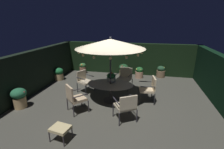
{
  "coord_description": "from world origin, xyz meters",
  "views": [
    {
      "loc": [
        1.06,
        -5.64,
        3.01
      ],
      "look_at": [
        -0.24,
        0.36,
        1.0
      ],
      "focal_mm": 26.16,
      "sensor_mm": 36.0,
      "label": 1
    }
  ],
  "objects_px": {
    "centerpiece_planter": "(111,77)",
    "patio_chair_southeast": "(84,80)",
    "patio_chair_northeast": "(149,88)",
    "potted_plant_back_center": "(161,72)",
    "patio_chair_east": "(125,77)",
    "potted_plant_front_corner": "(59,74)",
    "potted_plant_right_far": "(83,68)",
    "potted_plant_left_near": "(139,72)",
    "patio_dining_table": "(110,87)",
    "ottoman_footrest": "(60,129)",
    "potted_plant_back_right": "(123,70)",
    "patio_chair_south": "(74,97)",
    "patio_chair_north": "(126,105)",
    "patio_umbrella": "(110,44)",
    "potted_plant_left_far": "(19,97)"
  },
  "relations": [
    {
      "from": "centerpiece_planter",
      "to": "patio_chair_southeast",
      "type": "xyz_separation_m",
      "value": [
        -1.34,
        0.47,
        -0.38
      ]
    },
    {
      "from": "patio_chair_northeast",
      "to": "potted_plant_back_center",
      "type": "height_order",
      "value": "patio_chair_northeast"
    },
    {
      "from": "patio_chair_east",
      "to": "potted_plant_front_corner",
      "type": "distance_m",
      "value": 3.62
    },
    {
      "from": "patio_chair_northeast",
      "to": "potted_plant_right_far",
      "type": "relative_size",
      "value": 1.58
    },
    {
      "from": "patio_chair_northeast",
      "to": "potted_plant_left_near",
      "type": "height_order",
      "value": "patio_chair_northeast"
    },
    {
      "from": "patio_dining_table",
      "to": "ottoman_footrest",
      "type": "distance_m",
      "value": 2.62
    },
    {
      "from": "patio_dining_table",
      "to": "potted_plant_back_right",
      "type": "relative_size",
      "value": 2.47
    },
    {
      "from": "patio_chair_south",
      "to": "ottoman_footrest",
      "type": "xyz_separation_m",
      "value": [
        0.22,
        -1.39,
        -0.24
      ]
    },
    {
      "from": "centerpiece_planter",
      "to": "patio_chair_northeast",
      "type": "bearing_deg",
      "value": 3.16
    },
    {
      "from": "patio_chair_southeast",
      "to": "patio_chair_north",
      "type": "bearing_deg",
      "value": -41.76
    },
    {
      "from": "patio_chair_south",
      "to": "ottoman_footrest",
      "type": "height_order",
      "value": "patio_chair_south"
    },
    {
      "from": "potted_plant_left_near",
      "to": "patio_umbrella",
      "type": "bearing_deg",
      "value": -107.31
    },
    {
      "from": "patio_chair_northeast",
      "to": "potted_plant_back_right",
      "type": "bearing_deg",
      "value": 116.32
    },
    {
      "from": "centerpiece_planter",
      "to": "potted_plant_left_near",
      "type": "distance_m",
      "value": 3.11
    },
    {
      "from": "potted_plant_back_center",
      "to": "potted_plant_left_far",
      "type": "xyz_separation_m",
      "value": [
        -5.22,
        -4.64,
        0.1
      ]
    },
    {
      "from": "potted_plant_back_center",
      "to": "ottoman_footrest",
      "type": "bearing_deg",
      "value": -116.21
    },
    {
      "from": "patio_umbrella",
      "to": "patio_chair_northeast",
      "type": "xyz_separation_m",
      "value": [
        1.47,
        0.24,
        -1.66
      ]
    },
    {
      "from": "potted_plant_right_far",
      "to": "potted_plant_left_far",
      "type": "bearing_deg",
      "value": -98.64
    },
    {
      "from": "ottoman_footrest",
      "to": "patio_chair_east",
      "type": "bearing_deg",
      "value": 73.95
    },
    {
      "from": "patio_umbrella",
      "to": "potted_plant_left_far",
      "type": "height_order",
      "value": "patio_umbrella"
    },
    {
      "from": "patio_chair_north",
      "to": "patio_chair_northeast",
      "type": "distance_m",
      "value": 1.66
    },
    {
      "from": "patio_chair_south",
      "to": "centerpiece_planter",
      "type": "bearing_deg",
      "value": 51.71
    },
    {
      "from": "patio_umbrella",
      "to": "potted_plant_front_corner",
      "type": "bearing_deg",
      "value": 151.33
    },
    {
      "from": "ottoman_footrest",
      "to": "patio_chair_north",
      "type": "bearing_deg",
      "value": 38.28
    },
    {
      "from": "patio_dining_table",
      "to": "patio_chair_northeast",
      "type": "relative_size",
      "value": 1.77
    },
    {
      "from": "patio_chair_north",
      "to": "potted_plant_front_corner",
      "type": "relative_size",
      "value": 1.41
    },
    {
      "from": "patio_chair_northeast",
      "to": "potted_plant_front_corner",
      "type": "relative_size",
      "value": 1.52
    },
    {
      "from": "potted_plant_back_right",
      "to": "potted_plant_right_far",
      "type": "relative_size",
      "value": 1.13
    },
    {
      "from": "potted_plant_back_center",
      "to": "potted_plant_right_far",
      "type": "bearing_deg",
      "value": -176.76
    },
    {
      "from": "patio_dining_table",
      "to": "patio_chair_north",
      "type": "relative_size",
      "value": 1.9
    },
    {
      "from": "patio_dining_table",
      "to": "potted_plant_left_far",
      "type": "xyz_separation_m",
      "value": [
        -3.09,
        -1.23,
        -0.17
      ]
    },
    {
      "from": "patio_chair_east",
      "to": "patio_chair_south",
      "type": "bearing_deg",
      "value": -118.0
    },
    {
      "from": "patio_chair_southeast",
      "to": "potted_plant_left_far",
      "type": "height_order",
      "value": "patio_chair_southeast"
    },
    {
      "from": "patio_chair_north",
      "to": "potted_plant_left_near",
      "type": "height_order",
      "value": "patio_chair_north"
    },
    {
      "from": "centerpiece_planter",
      "to": "patio_chair_south",
      "type": "height_order",
      "value": "centerpiece_planter"
    },
    {
      "from": "patio_dining_table",
      "to": "patio_chair_south",
      "type": "relative_size",
      "value": 1.76
    },
    {
      "from": "potted_plant_left_near",
      "to": "potted_plant_left_far",
      "type": "height_order",
      "value": "potted_plant_left_far"
    },
    {
      "from": "potted_plant_back_right",
      "to": "potted_plant_left_far",
      "type": "distance_m",
      "value": 5.36
    },
    {
      "from": "patio_dining_table",
      "to": "potted_plant_back_right",
      "type": "distance_m",
      "value": 3.11
    },
    {
      "from": "patio_chair_northeast",
      "to": "potted_plant_front_corner",
      "type": "distance_m",
      "value": 4.97
    },
    {
      "from": "centerpiece_planter",
      "to": "patio_chair_north",
      "type": "xyz_separation_m",
      "value": [
        0.79,
        -1.42,
        -0.39
      ]
    },
    {
      "from": "patio_chair_east",
      "to": "potted_plant_left_near",
      "type": "height_order",
      "value": "patio_chair_east"
    },
    {
      "from": "ottoman_footrest",
      "to": "patio_chair_northeast",
      "type": "bearing_deg",
      "value": 50.52
    },
    {
      "from": "patio_chair_south",
      "to": "potted_plant_left_near",
      "type": "relative_size",
      "value": 1.65
    },
    {
      "from": "patio_chair_northeast",
      "to": "potted_plant_left_far",
      "type": "relative_size",
      "value": 1.34
    },
    {
      "from": "patio_chair_north",
      "to": "patio_chair_northeast",
      "type": "relative_size",
      "value": 0.93
    },
    {
      "from": "patio_chair_northeast",
      "to": "patio_chair_east",
      "type": "height_order",
      "value": "patio_chair_northeast"
    },
    {
      "from": "patio_chair_south",
      "to": "potted_plant_left_near",
      "type": "distance_m",
      "value": 4.6
    },
    {
      "from": "patio_umbrella",
      "to": "patio_chair_east",
      "type": "distance_m",
      "value": 2.26
    },
    {
      "from": "centerpiece_planter",
      "to": "potted_plant_left_far",
      "type": "distance_m",
      "value": 3.43
    }
  ]
}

